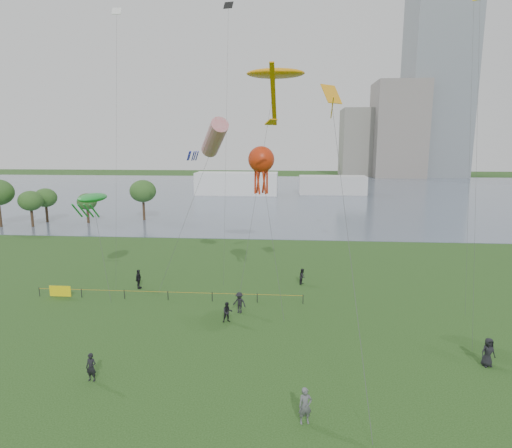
# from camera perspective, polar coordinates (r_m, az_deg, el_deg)

# --- Properties ---
(ground_plane) EXTENTS (400.00, 400.00, 0.00)m
(ground_plane) POSITION_cam_1_polar(r_m,az_deg,el_deg) (24.78, -2.00, -23.08)
(ground_plane) COLOR #1A3A12
(lake) EXTENTS (400.00, 120.00, 0.08)m
(lake) POSITION_cam_1_polar(r_m,az_deg,el_deg) (121.26, 3.39, 4.19)
(lake) COLOR slate
(lake) RESTS_ON ground_plane
(tower) EXTENTS (24.00, 24.00, 120.00)m
(tower) POSITION_cam_1_polar(r_m,az_deg,el_deg) (202.97, 23.46, 23.05)
(tower) COLOR slate
(tower) RESTS_ON ground_plane
(building_mid) EXTENTS (20.00, 20.00, 38.00)m
(building_mid) POSITION_cam_1_polar(r_m,az_deg,el_deg) (187.65, 18.38, 11.78)
(building_mid) COLOR slate
(building_mid) RESTS_ON ground_plane
(building_low) EXTENTS (16.00, 18.00, 28.00)m
(building_low) POSITION_cam_1_polar(r_m,az_deg,el_deg) (190.76, 13.71, 10.49)
(building_low) COLOR slate
(building_low) RESTS_ON ground_plane
(pavilion_left) EXTENTS (22.00, 8.00, 6.00)m
(pavilion_left) POSITION_cam_1_polar(r_m,az_deg,el_deg) (116.85, -2.57, 5.42)
(pavilion_left) COLOR white
(pavilion_left) RESTS_ON ground_plane
(pavilion_right) EXTENTS (18.00, 7.00, 5.00)m
(pavilion_right) POSITION_cam_1_polar(r_m,az_deg,el_deg) (119.55, 10.13, 5.14)
(pavilion_right) COLOR silver
(pavilion_right) RESTS_ON ground_plane
(trees) EXTENTS (26.62, 12.99, 7.97)m
(trees) POSITION_cam_1_polar(r_m,az_deg,el_deg) (80.65, -24.84, 3.51)
(trees) COLOR #362618
(trees) RESTS_ON ground_plane
(fence) EXTENTS (24.07, 0.07, 1.05)m
(fence) POSITION_cam_1_polar(r_m,az_deg,el_deg) (41.47, -19.91, -8.55)
(fence) COLOR black
(fence) RESTS_ON ground_plane
(kite_flyer) EXTENTS (0.78, 0.62, 1.89)m
(kite_flyer) POSITION_cam_1_polar(r_m,az_deg,el_deg) (23.21, 6.58, -22.95)
(kite_flyer) COLOR #56585E
(kite_flyer) RESTS_ON ground_plane
(spectator_a) EXTENTS (0.95, 0.85, 1.62)m
(spectator_a) POSITION_cam_1_polar(r_m,az_deg,el_deg) (34.13, -3.82, -11.65)
(spectator_a) COLOR black
(spectator_a) RESTS_ON ground_plane
(spectator_b) EXTENTS (1.30, 1.01, 1.77)m
(spectator_b) POSITION_cam_1_polar(r_m,az_deg,el_deg) (35.76, -2.23, -10.43)
(spectator_b) COLOR black
(spectator_b) RESTS_ON ground_plane
(spectator_c) EXTENTS (0.51, 1.12, 1.87)m
(spectator_c) POSITION_cam_1_polar(r_m,az_deg,el_deg) (42.91, -15.39, -7.10)
(spectator_c) COLOR black
(spectator_c) RESTS_ON ground_plane
(spectator_d) EXTENTS (1.00, 0.76, 1.85)m
(spectator_d) POSITION_cam_1_polar(r_m,az_deg,el_deg) (31.47, 28.54, -14.78)
(spectator_d) COLOR black
(spectator_d) RESTS_ON ground_plane
(spectator_f) EXTENTS (0.66, 0.47, 1.71)m
(spectator_f) POSITION_cam_1_polar(r_m,az_deg,el_deg) (28.15, -21.12, -17.39)
(spectator_f) COLOR black
(spectator_f) RESTS_ON ground_plane
(spectator_g) EXTENTS (0.86, 0.95, 1.60)m
(spectator_g) POSITION_cam_1_polar(r_m,az_deg,el_deg) (42.89, 6.22, -6.96)
(spectator_g) COLOR black
(spectator_g) RESTS_ON ground_plane
(kite_stingray) EXTENTS (5.45, 10.08, 20.17)m
(kite_stingray) POSITION_cam_1_polar(r_m,az_deg,el_deg) (39.44, 2.61, 19.33)
(kite_stingray) COLOR #3F3F42
(kite_windsock) EXTENTS (6.91, 4.93, 16.09)m
(kite_windsock) POSITION_cam_1_polar(r_m,az_deg,el_deg) (39.98, -5.58, 11.35)
(kite_windsock) COLOR #3F3F42
(kite_creature) EXTENTS (4.31, 6.55, 9.09)m
(kite_creature) POSITION_cam_1_polar(r_m,az_deg,el_deg) (43.52, -20.97, 3.24)
(kite_creature) COLOR #3F3F42
(kite_octopus) EXTENTS (3.26, 5.53, 13.56)m
(kite_octopus) POSITION_cam_1_polar(r_m,az_deg,el_deg) (36.24, 0.70, 8.49)
(kite_octopus) COLOR #3F3F42
(kite_delta) EXTENTS (2.04, 14.37, 17.85)m
(kite_delta) POSITION_cam_1_polar(r_m,az_deg,el_deg) (31.04, 10.20, 15.23)
(kite_delta) COLOR #3F3F42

